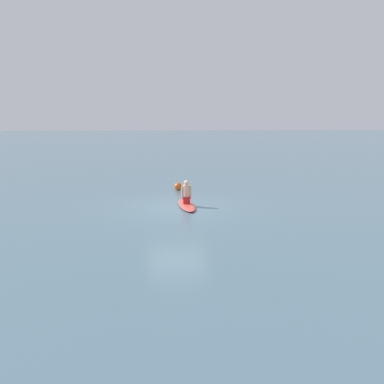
% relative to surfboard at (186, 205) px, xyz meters
% --- Properties ---
extents(ground_plane, '(400.00, 400.00, 0.00)m').
position_rel_surfboard_xyz_m(ground_plane, '(0.45, 0.24, -0.06)').
color(ground_plane, slate).
extents(surfboard, '(0.73, 2.72, 0.13)m').
position_rel_surfboard_xyz_m(surfboard, '(0.00, 0.00, 0.00)').
color(surfboard, '#D84C3F').
rests_on(surfboard, ground).
extents(person_paddler, '(0.44, 0.35, 1.02)m').
position_rel_surfboard_xyz_m(person_paddler, '(0.00, -0.00, 0.53)').
color(person_paddler, '#A51E23').
rests_on(person_paddler, surfboard).
extents(buoy_marker, '(0.41, 0.41, 0.41)m').
position_rel_surfboard_xyz_m(buoy_marker, '(-0.28, -4.09, 0.14)').
color(buoy_marker, '#E55919').
rests_on(buoy_marker, ground).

